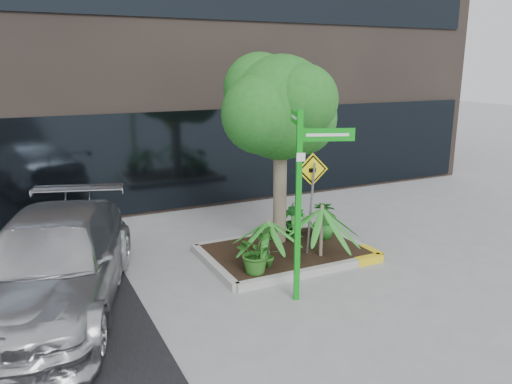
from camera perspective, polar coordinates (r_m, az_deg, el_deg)
name	(u,v)px	position (r m, az deg, el deg)	size (l,w,h in m)	color
ground	(284,262)	(10.16, 3.20, -8.05)	(80.00, 80.00, 0.00)	gray
planter	(287,251)	(10.45, 3.59, -6.80)	(3.35, 2.36, 0.15)	#9E9E99
tree	(280,108)	(10.31, 2.81, 9.58)	(2.75, 2.44, 4.13)	gray
palm_front	(322,208)	(9.86, 7.56, -1.85)	(1.19, 1.19, 1.32)	gray
palm_left	(268,222)	(9.45, 1.38, -3.39)	(1.01, 1.01, 1.12)	gray
palm_back	(294,205)	(11.07, 4.33, -1.48)	(0.85, 0.85, 0.95)	gray
parked_car	(52,264)	(8.73, -22.30, -7.63)	(2.14, 5.25, 1.52)	silver
shrub_a	(254,251)	(9.18, -0.19, -6.81)	(0.73, 0.73, 0.81)	#245C1A
shrub_b	(324,220)	(11.04, 7.80, -3.15)	(0.47, 0.47, 0.84)	#216F22
shrub_c	(269,249)	(9.45, 1.46, -6.54)	(0.37, 0.37, 0.70)	#317022
shrub_d	(295,221)	(10.99, 4.45, -3.29)	(0.44, 0.44, 0.79)	#1B5E21
street_sign_post	(302,185)	(8.10, 5.25, 0.79)	(0.89, 1.16, 3.20)	#0E9F18
cattle_sign	(312,187)	(9.72, 6.38, 0.53)	(0.64, 0.30, 2.08)	slate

